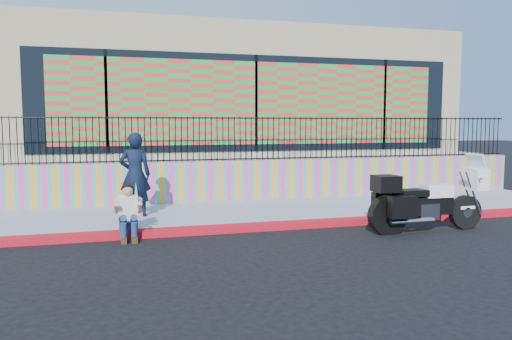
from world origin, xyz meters
name	(u,v)px	position (x,y,z in m)	size (l,w,h in m)	color
ground	(307,227)	(0.00, 0.00, 0.00)	(90.00, 90.00, 0.00)	black
red_curb	(307,224)	(0.00, 0.00, 0.07)	(16.00, 0.30, 0.15)	#AC0C15
sidewalk	(283,211)	(0.00, 1.65, 0.07)	(16.00, 3.00, 0.15)	gray
mural_wall	(264,179)	(0.00, 3.25, 0.70)	(16.00, 0.20, 1.10)	#FF43A3
metal_fence	(265,138)	(0.00, 3.25, 1.85)	(15.80, 0.04, 1.20)	black
elevated_platform	(226,167)	(0.00, 8.35, 0.62)	(16.00, 10.00, 1.25)	gray
storefront_building	(227,97)	(0.00, 8.13, 3.25)	(14.00, 8.06, 4.00)	tan
police_motorcycle	(426,200)	(2.25, -1.05, 0.68)	(2.60, 0.86, 1.62)	black
police_officer	(135,175)	(-3.58, 1.55, 1.11)	(0.70, 0.46, 1.92)	black
seated_man	(128,217)	(-3.78, -0.14, 0.45)	(0.54, 0.71, 1.06)	navy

